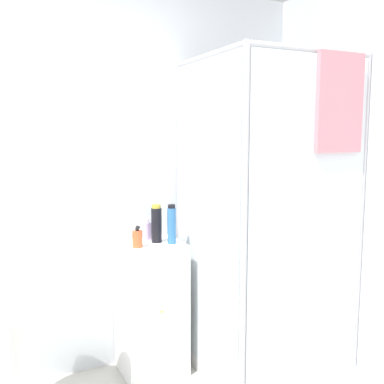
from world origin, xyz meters
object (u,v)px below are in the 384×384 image
(lotion_bottle_white, at_px, (147,231))
(soap_dispenser, at_px, (137,239))
(shampoo_bottle_tall_black, at_px, (156,224))
(shampoo_bottle_blue, at_px, (172,224))
(sink, at_px, (22,308))

(lotion_bottle_white, bearing_deg, soap_dispenser, -127.33)
(lotion_bottle_white, bearing_deg, shampoo_bottle_tall_black, -73.54)
(soap_dispenser, xyz_separation_m, lotion_bottle_white, (0.13, 0.16, 0.00))
(shampoo_bottle_tall_black, xyz_separation_m, shampoo_bottle_blue, (0.07, -0.07, 0.00))
(shampoo_bottle_tall_black, bearing_deg, shampoo_bottle_blue, -44.31)
(sink, bearing_deg, shampoo_bottle_blue, 11.64)
(soap_dispenser, bearing_deg, lotion_bottle_white, 52.67)
(soap_dispenser, height_order, shampoo_bottle_blue, shampoo_bottle_blue)
(shampoo_bottle_tall_black, relative_size, shampoo_bottle_blue, 0.98)
(sink, xyz_separation_m, shampoo_bottle_blue, (0.92, 0.19, 0.32))
(shampoo_bottle_blue, relative_size, lotion_bottle_white, 1.74)
(shampoo_bottle_tall_black, xyz_separation_m, lotion_bottle_white, (-0.03, 0.09, -0.06))
(sink, bearing_deg, shampoo_bottle_tall_black, 17.24)
(sink, xyz_separation_m, soap_dispenser, (0.69, 0.19, 0.25))
(soap_dispenser, distance_m, shampoo_bottle_blue, 0.24)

